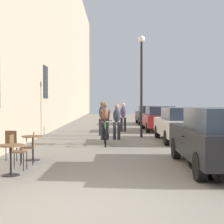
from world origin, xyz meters
TOP-DOWN VIEW (x-y plane):
  - ground_plane at (0.00, 0.00)m, footprint 88.00×88.00m
  - building_facade_left at (-3.45, 14.00)m, footprint 0.54×68.00m
  - cafe_table_near at (-2.04, 2.47)m, footprint 0.64×0.64m
  - cafe_chair_near_toward_street at (-2.12, 3.14)m, footprint 0.38×0.38m
  - cafe_table_mid at (-2.01, 4.56)m, footprint 0.64×0.64m
  - cafe_chair_mid_toward_street at (-1.93, 3.88)m, footprint 0.44×0.44m
  - cafe_chair_mid_toward_wall at (-2.59, 4.48)m, footprint 0.42×0.42m
  - cyclist_on_bicycle at (0.04, 8.18)m, footprint 0.52×1.76m
  - pedestrian_near at (0.54, 10.11)m, footprint 0.36×0.27m
  - pedestrian_mid at (-0.18, 11.95)m, footprint 0.36×0.27m
  - pedestrian_far at (0.97, 14.26)m, footprint 0.37×0.28m
  - street_lamp at (1.74, 11.04)m, footprint 0.32×0.32m
  - parked_car_nearest at (3.07, 3.20)m, footprint 1.92×4.46m
  - parked_car_second at (3.27, 9.27)m, footprint 1.79×4.18m
  - parked_car_third at (3.09, 14.70)m, footprint 1.75×4.13m
  - parked_car_fourth at (3.11, 20.90)m, footprint 1.72×4.02m
  - parked_motorcycle at (2.45, 2.54)m, footprint 0.62×2.15m

SIDE VIEW (x-z plane):
  - ground_plane at x=0.00m, z-range 0.00..0.00m
  - parked_motorcycle at x=2.45m, z-range -0.05..0.86m
  - cafe_chair_near_toward_street at x=-2.12m, z-range 0.07..0.96m
  - cafe_chair_mid_toward_street at x=-1.93m, z-range 0.07..0.96m
  - cafe_chair_mid_toward_wall at x=-2.59m, z-range 0.07..0.96m
  - cafe_table_near at x=-2.04m, z-range 0.16..0.88m
  - cafe_table_mid at x=-2.01m, z-range 0.16..0.88m
  - parked_car_fourth at x=3.11m, z-range 0.03..1.45m
  - parked_car_third at x=3.09m, z-range 0.03..1.49m
  - parked_car_second at x=3.27m, z-range 0.03..1.51m
  - cyclist_on_bicycle at x=0.04m, z-range -0.06..1.68m
  - parked_car_nearest at x=3.07m, z-range 0.03..1.61m
  - pedestrian_near at x=0.54m, z-range 0.10..1.72m
  - pedestrian_far at x=0.97m, z-range 0.11..1.78m
  - pedestrian_mid at x=-0.18m, z-range 0.11..1.86m
  - street_lamp at x=1.74m, z-range 0.66..5.56m
  - building_facade_left at x=-3.45m, z-range 0.00..13.72m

